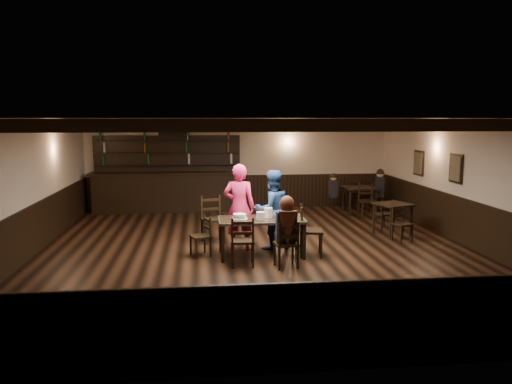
{
  "coord_description": "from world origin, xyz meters",
  "views": [
    {
      "loc": [
        -1.13,
        -9.9,
        2.7
      ],
      "look_at": [
        -0.01,
        0.2,
        1.19
      ],
      "focal_mm": 35.0,
      "sensor_mm": 36.0,
      "label": 1
    }
  ],
  "objects": [
    {
      "name": "ground",
      "position": [
        0.0,
        0.0,
        0.0
      ],
      "size": [
        10.0,
        10.0,
        0.0
      ],
      "primitive_type": "plane",
      "color": "black",
      "rests_on": "ground"
    },
    {
      "name": "room_shell",
      "position": [
        0.01,
        0.04,
        1.75
      ],
      "size": [
        9.02,
        10.02,
        2.71
      ],
      "color": "beige",
      "rests_on": "ground"
    },
    {
      "name": "dining_table",
      "position": [
        0.03,
        -0.4,
        0.68
      ],
      "size": [
        1.69,
        0.86,
        0.75
      ],
      "color": "black",
      "rests_on": "ground"
    },
    {
      "name": "chair_near_left",
      "position": [
        -0.4,
        -1.09,
        0.54
      ],
      "size": [
        0.46,
        0.44,
        0.93
      ],
      "color": "black",
      "rests_on": "ground"
    },
    {
      "name": "chair_near_right",
      "position": [
        0.4,
        -1.27,
        0.51
      ],
      "size": [
        0.44,
        0.43,
        0.87
      ],
      "color": "black",
      "rests_on": "ground"
    },
    {
      "name": "chair_end_left",
      "position": [
        -1.1,
        -0.23,
        0.46
      ],
      "size": [
        0.46,
        0.47,
        0.79
      ],
      "color": "black",
      "rests_on": "ground"
    },
    {
      "name": "chair_end_right",
      "position": [
        0.91,
        -0.49,
        0.59
      ],
      "size": [
        0.52,
        0.54,
        1.01
      ],
      "color": "black",
      "rests_on": "ground"
    },
    {
      "name": "chair_far_pushed",
      "position": [
        -0.91,
        0.9,
        0.59
      ],
      "size": [
        0.56,
        0.54,
        1.01
      ],
      "color": "black",
      "rests_on": "ground"
    },
    {
      "name": "woman_pink",
      "position": [
        -0.36,
        0.14,
        0.89
      ],
      "size": [
        0.73,
        0.57,
        1.78
      ],
      "primitive_type": "imported",
      "rotation": [
        0.0,
        0.0,
        2.9
      ],
      "color": "#E82F64",
      "rests_on": "ground"
    },
    {
      "name": "man_blue",
      "position": [
        0.31,
        0.14,
        0.82
      ],
      "size": [
        0.96,
        0.86,
        1.65
      ],
      "primitive_type": "imported",
      "rotation": [
        0.0,
        0.0,
        3.48
      ],
      "color": "navy",
      "rests_on": "ground"
    },
    {
      "name": "seated_person",
      "position": [
        0.39,
        -1.21,
        0.86
      ],
      "size": [
        0.36,
        0.55,
        0.89
      ],
      "color": "black",
      "rests_on": "ground"
    },
    {
      "name": "cake",
      "position": [
        -0.4,
        -0.37,
        0.8
      ],
      "size": [
        0.32,
        0.32,
        0.1
      ],
      "color": "white",
      "rests_on": "dining_table"
    },
    {
      "name": "plate_stack_a",
      "position": [
        0.0,
        -0.49,
        0.83
      ],
      "size": [
        0.16,
        0.16,
        0.15
      ],
      "primitive_type": "cylinder",
      "color": "white",
      "rests_on": "dining_table"
    },
    {
      "name": "plate_stack_b",
      "position": [
        0.18,
        -0.3,
        0.85
      ],
      "size": [
        0.17,
        0.17,
        0.2
      ],
      "primitive_type": "cylinder",
      "color": "white",
      "rests_on": "dining_table"
    },
    {
      "name": "tea_light",
      "position": [
        0.09,
        -0.3,
        0.78
      ],
      "size": [
        0.04,
        0.04,
        0.06
      ],
      "color": "#A5A8AD",
      "rests_on": "dining_table"
    },
    {
      "name": "salt_shaker",
      "position": [
        0.36,
        -0.47,
        0.8
      ],
      "size": [
        0.04,
        0.04,
        0.1
      ],
      "primitive_type": "cylinder",
      "color": "silver",
      "rests_on": "dining_table"
    },
    {
      "name": "pepper_shaker",
      "position": [
        0.44,
        -0.47,
        0.79
      ],
      "size": [
        0.03,
        0.03,
        0.08
      ],
      "primitive_type": "cylinder",
      "color": "#A5A8AD",
      "rests_on": "dining_table"
    },
    {
      "name": "drink_glass",
      "position": [
        0.37,
        -0.24,
        0.8
      ],
      "size": [
        0.06,
        0.06,
        0.1
      ],
      "primitive_type": "cylinder",
      "color": "silver",
      "rests_on": "dining_table"
    },
    {
      "name": "menu_red",
      "position": [
        0.51,
        -0.45,
        0.75
      ],
      "size": [
        0.33,
        0.29,
        0.0
      ],
      "primitive_type": "cube",
      "rotation": [
        0.0,
        0.0,
        0.46
      ],
      "color": "maroon",
      "rests_on": "dining_table"
    },
    {
      "name": "menu_blue",
      "position": [
        0.61,
        -0.24,
        0.75
      ],
      "size": [
        0.3,
        0.23,
        0.0
      ],
      "primitive_type": "cube",
      "rotation": [
        0.0,
        0.0,
        0.12
      ],
      "color": "#0F164B",
      "rests_on": "dining_table"
    },
    {
      "name": "bar_counter",
      "position": [
        -2.1,
        4.72,
        0.73
      ],
      "size": [
        4.44,
        0.7,
        2.2
      ],
      "color": "black",
      "rests_on": "ground"
    },
    {
      "name": "back_table_a",
      "position": [
        3.27,
        1.02,
        0.64
      ],
      "size": [
        0.92,
        0.92,
        0.75
      ],
      "color": "black",
      "rests_on": "ground"
    },
    {
      "name": "back_table_b",
      "position": [
        3.35,
        3.76,
        0.65
      ],
      "size": [
        0.91,
        0.91,
        0.75
      ],
      "color": "black",
      "rests_on": "ground"
    },
    {
      "name": "bg_patron_left",
      "position": [
        2.61,
        3.84,
        0.8
      ],
      "size": [
        0.23,
        0.35,
        0.68
      ],
      "color": "black",
      "rests_on": "ground"
    },
    {
      "name": "bg_patron_right",
      "position": [
        3.96,
        3.76,
        0.86
      ],
      "size": [
        0.34,
        0.44,
        0.8
      ],
      "color": "black",
      "rests_on": "ground"
    }
  ]
}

